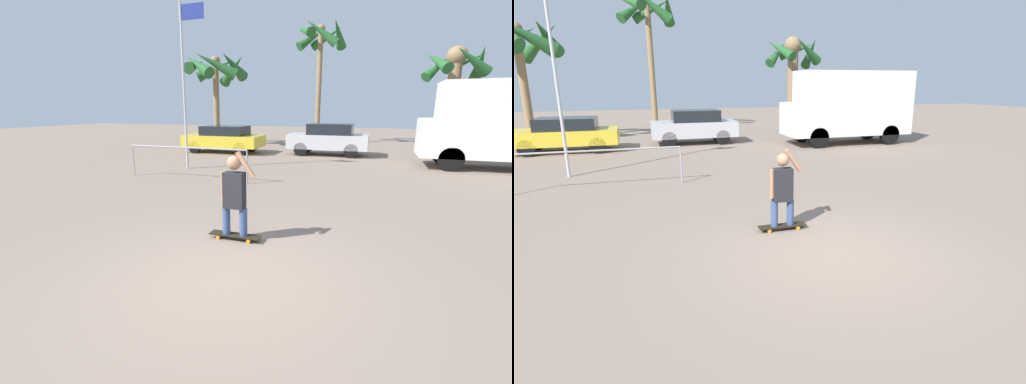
% 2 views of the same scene
% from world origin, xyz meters
% --- Properties ---
extents(ground_plane, '(80.00, 80.00, 0.00)m').
position_xyz_m(ground_plane, '(0.00, 0.00, 0.00)').
color(ground_plane, gray).
extents(skateboard, '(0.95, 0.23, 0.09)m').
position_xyz_m(skateboard, '(-0.49, 1.32, 0.08)').
color(skateboard, black).
rests_on(skateboard, ground_plane).
extents(person_skateboarder, '(0.65, 0.25, 1.51)m').
position_xyz_m(person_skateboarder, '(-0.49, 1.32, 0.89)').
color(person_skateboarder, '#384C7A').
rests_on(person_skateboarder, skateboard).
extents(camper_van, '(5.80, 2.23, 3.31)m').
position_xyz_m(camper_van, '(6.35, 11.39, 1.80)').
color(camper_van, black).
rests_on(camper_van, ground_plane).
extents(parked_car_silver, '(3.90, 1.77, 1.56)m').
position_xyz_m(parked_car_silver, '(-0.57, 13.51, 0.82)').
color(parked_car_silver, black).
rests_on(parked_car_silver, ground_plane).
extents(parked_car_yellow, '(4.13, 1.92, 1.40)m').
position_xyz_m(parked_car_yellow, '(-5.96, 12.73, 0.75)').
color(parked_car_yellow, black).
rests_on(parked_car_yellow, ground_plane).
extents(palm_tree_near_van, '(3.01, 3.10, 5.13)m').
position_xyz_m(palm_tree_near_van, '(4.98, 15.09, 3.83)').
color(palm_tree_near_van, '#8E704C').
rests_on(palm_tree_near_van, ground_plane).
extents(palm_tree_center_background, '(3.37, 3.55, 7.66)m').
position_xyz_m(palm_tree_center_background, '(-2.15, 19.20, 6.37)').
color(palm_tree_center_background, '#8E704C').
rests_on(palm_tree_center_background, ground_plane).
extents(palm_tree_far_left, '(3.85, 4.09, 5.70)m').
position_xyz_m(palm_tree_far_left, '(-7.97, 16.00, 4.62)').
color(palm_tree_far_left, '#8E704C').
rests_on(palm_tree_far_left, ground_plane).
extents(flagpole, '(0.98, 0.12, 6.12)m').
position_xyz_m(flagpole, '(-5.11, 7.62, 3.50)').
color(flagpole, '#B7B7BC').
rests_on(flagpole, ground_plane).
extents(plaza_railing_segment, '(4.30, 0.05, 1.08)m').
position_xyz_m(plaza_railing_segment, '(-4.10, 5.77, 0.90)').
color(plaza_railing_segment, '#99999E').
rests_on(plaza_railing_segment, ground_plane).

